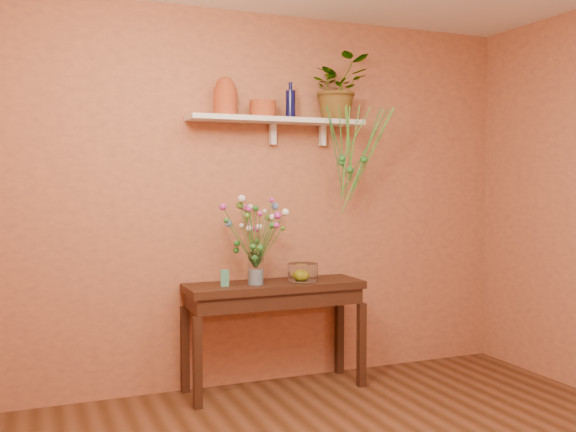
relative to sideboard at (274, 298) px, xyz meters
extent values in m
cube|color=#C57445|center=(0.01, 0.22, 0.69)|extent=(4.00, 0.04, 2.70)
cube|color=#341D11|center=(0.00, 0.00, 0.08)|extent=(1.27, 0.41, 0.05)
cube|color=#341D11|center=(0.00, 0.00, 0.00)|extent=(1.21, 0.37, 0.11)
cube|color=#341D11|center=(-0.61, -0.18, -0.35)|extent=(0.05, 0.05, 0.61)
cube|color=#341D11|center=(0.61, -0.18, -0.35)|extent=(0.05, 0.05, 0.61)
cube|color=#341D11|center=(-0.61, 0.18, -0.35)|extent=(0.05, 0.05, 0.61)
cube|color=#341D11|center=(0.61, 0.18, -0.35)|extent=(0.05, 0.05, 0.61)
cube|color=white|center=(0.06, 0.09, 1.26)|extent=(1.30, 0.24, 0.04)
cube|color=white|center=(0.06, 0.19, 1.17)|extent=(0.04, 0.05, 0.15)
cube|color=white|center=(0.46, 0.19, 1.17)|extent=(0.04, 0.05, 0.15)
cylinder|color=#B63C25|center=(-0.33, 0.10, 1.38)|extent=(0.21, 0.21, 0.19)
sphere|color=#B63C25|center=(-0.33, 0.10, 1.49)|extent=(0.13, 0.13, 0.13)
cylinder|color=#B63C25|center=(-0.05, 0.09, 1.34)|extent=(0.25, 0.25, 0.12)
cylinder|color=#0B0C37|center=(0.16, 0.08, 1.38)|extent=(0.08, 0.08, 0.20)
cylinder|color=#0B0C37|center=(0.16, 0.08, 1.51)|extent=(0.03, 0.03, 0.06)
imported|color=#287229|center=(0.55, 0.11, 1.52)|extent=(0.44, 0.38, 0.48)
cylinder|color=#287229|center=(0.47, -0.02, 1.04)|extent=(0.19, 0.10, 0.64)
cylinder|color=green|center=(0.67, -0.05, 0.98)|extent=(0.32, 0.07, 0.77)
cylinder|color=green|center=(0.75, -0.05, 1.05)|extent=(0.22, 0.27, 0.62)
cylinder|color=#287229|center=(0.47, -0.04, 1.11)|extent=(0.23, 0.12, 0.51)
cylinder|color=green|center=(0.57, -0.08, 1.03)|extent=(0.03, 0.27, 0.67)
cylinder|color=green|center=(0.62, -0.05, 1.16)|extent=(0.16, 0.19, 0.41)
cylinder|color=#287229|center=(0.67, -0.09, 1.02)|extent=(0.17, 0.17, 0.68)
cylinder|color=green|center=(0.76, -0.05, 1.05)|extent=(0.27, 0.16, 0.63)
cylinder|color=green|center=(0.53, -0.06, 1.03)|extent=(0.01, 0.12, 0.67)
cylinder|color=#287229|center=(0.50, -0.06, 1.07)|extent=(0.10, 0.12, 0.58)
cylinder|color=green|center=(0.56, -0.07, 1.11)|extent=(0.18, 0.23, 0.51)
cylinder|color=green|center=(0.57, -0.02, 1.09)|extent=(0.13, 0.14, 0.55)
cylinder|color=#287229|center=(0.70, -0.02, 1.04)|extent=(0.33, 0.15, 0.65)
sphere|color=#287229|center=(0.56, -0.07, 0.91)|extent=(0.05, 0.05, 0.05)
sphere|color=#287229|center=(0.68, -0.06, 0.99)|extent=(0.05, 0.05, 0.05)
sphere|color=#287229|center=(0.51, -0.03, 0.97)|extent=(0.05, 0.05, 0.05)
sphere|color=#287229|center=(0.51, -0.04, 0.99)|extent=(0.05, 0.05, 0.05)
cylinder|color=white|center=(-0.16, -0.04, 0.23)|extent=(0.11, 0.11, 0.23)
cylinder|color=silver|center=(-0.16, -0.04, 0.17)|extent=(0.10, 0.10, 0.11)
cylinder|color=#386B28|center=(-0.15, -0.07, 0.38)|extent=(0.01, 0.06, 0.28)
sphere|color=silver|center=(-0.15, -0.10, 0.52)|extent=(0.04, 0.04, 0.04)
cylinder|color=#386B28|center=(-0.12, -0.15, 0.38)|extent=(0.07, 0.22, 0.31)
sphere|color=#B7329E|center=(-0.08, -0.25, 0.53)|extent=(0.04, 0.04, 0.04)
cylinder|color=#386B28|center=(-0.12, -0.11, 0.38)|extent=(0.08, 0.14, 0.30)
sphere|color=#287229|center=(-0.08, -0.18, 0.53)|extent=(0.04, 0.04, 0.04)
cylinder|color=#386B28|center=(-0.09, -0.17, 0.43)|extent=(0.12, 0.26, 0.39)
sphere|color=silver|center=(-0.03, -0.29, 0.62)|extent=(0.05, 0.05, 0.05)
cylinder|color=#386B28|center=(-0.07, -0.09, 0.37)|extent=(0.16, 0.12, 0.28)
sphere|color=#5A832D|center=(0.01, -0.15, 0.50)|extent=(0.03, 0.03, 0.03)
cylinder|color=#386B28|center=(-0.09, -0.07, 0.41)|extent=(0.14, 0.07, 0.36)
sphere|color=#B7329E|center=(-0.02, -0.11, 0.59)|extent=(0.05, 0.05, 0.05)
cylinder|color=#386B28|center=(-0.10, -0.04, 0.47)|extent=(0.13, 0.01, 0.46)
sphere|color=#B7329E|center=(-0.04, -0.04, 0.70)|extent=(0.04, 0.04, 0.04)
cylinder|color=#386B28|center=(-0.09, -0.05, 0.41)|extent=(0.13, 0.02, 0.34)
sphere|color=silver|center=(-0.03, -0.05, 0.58)|extent=(0.05, 0.05, 0.05)
cylinder|color=#386B28|center=(-0.10, -0.02, 0.40)|extent=(0.12, 0.06, 0.34)
sphere|color=#5A832D|center=(-0.04, 0.01, 0.57)|extent=(0.05, 0.05, 0.05)
cylinder|color=#386B28|center=(-0.07, -0.01, 0.44)|extent=(0.17, 0.07, 0.42)
sphere|color=#5881CE|center=(0.01, 0.02, 0.65)|extent=(0.05, 0.05, 0.05)
cylinder|color=#386B28|center=(-0.10, 0.01, 0.42)|extent=(0.11, 0.10, 0.38)
sphere|color=silver|center=(-0.05, 0.06, 0.61)|extent=(0.03, 0.03, 0.03)
cylinder|color=#386B28|center=(-0.12, 0.04, 0.36)|extent=(0.07, 0.18, 0.26)
sphere|color=#B7329E|center=(-0.09, 0.13, 0.49)|extent=(0.05, 0.05, 0.05)
cylinder|color=#386B28|center=(-0.12, 0.07, 0.43)|extent=(0.08, 0.22, 0.40)
sphere|color=#287229|center=(-0.08, 0.18, 0.63)|extent=(0.04, 0.04, 0.04)
cylinder|color=#386B28|center=(-0.15, 0.02, 0.44)|extent=(0.01, 0.13, 0.41)
sphere|color=silver|center=(-0.15, 0.08, 0.65)|extent=(0.04, 0.04, 0.04)
cylinder|color=#386B28|center=(-0.16, 0.03, 0.42)|extent=(0.02, 0.15, 0.37)
sphere|color=#5A832D|center=(-0.17, 0.10, 0.60)|extent=(0.03, 0.03, 0.03)
cylinder|color=#386B28|center=(-0.18, 0.01, 0.44)|extent=(0.05, 0.12, 0.41)
sphere|color=#B7329E|center=(-0.20, 0.07, 0.64)|extent=(0.05, 0.05, 0.05)
cylinder|color=#386B28|center=(-0.17, -0.02, 0.38)|extent=(0.04, 0.05, 0.29)
sphere|color=#B7329E|center=(-0.19, 0.00, 0.52)|extent=(0.04, 0.04, 0.04)
cylinder|color=#386B28|center=(-0.19, 0.00, 0.38)|extent=(0.08, 0.09, 0.29)
sphere|color=silver|center=(-0.23, 0.04, 0.52)|extent=(0.04, 0.04, 0.04)
cylinder|color=#386B28|center=(-0.21, -0.03, 0.45)|extent=(0.11, 0.04, 0.43)
sphere|color=#5A832D|center=(-0.26, -0.01, 0.66)|extent=(0.05, 0.05, 0.05)
cylinder|color=#386B28|center=(-0.24, -0.02, 0.39)|extent=(0.18, 0.06, 0.31)
sphere|color=#5881CE|center=(-0.33, 0.01, 0.54)|extent=(0.05, 0.05, 0.05)
cylinder|color=#386B28|center=(-0.21, -0.05, 0.47)|extent=(0.11, 0.02, 0.48)
sphere|color=silver|center=(-0.26, -0.06, 0.71)|extent=(0.05, 0.05, 0.05)
cylinder|color=#386B28|center=(-0.27, -0.04, 0.44)|extent=(0.24, 0.01, 0.42)
sphere|color=#B7329E|center=(-0.39, -0.04, 0.65)|extent=(0.05, 0.05, 0.05)
cylinder|color=#386B28|center=(-0.27, -0.08, 0.40)|extent=(0.24, 0.09, 0.34)
sphere|color=#287229|center=(-0.39, -0.12, 0.57)|extent=(0.04, 0.04, 0.04)
cylinder|color=#386B28|center=(-0.18, -0.06, 0.37)|extent=(0.06, 0.04, 0.27)
sphere|color=silver|center=(-0.21, -0.07, 0.50)|extent=(0.05, 0.05, 0.05)
cylinder|color=#386B28|center=(-0.20, -0.08, 0.41)|extent=(0.09, 0.08, 0.36)
sphere|color=#5A832D|center=(-0.24, -0.11, 0.59)|extent=(0.04, 0.04, 0.04)
cylinder|color=#386B28|center=(-0.21, -0.13, 0.44)|extent=(0.11, 0.19, 0.41)
sphere|color=#B7329E|center=(-0.27, -0.22, 0.64)|extent=(0.04, 0.04, 0.04)
cylinder|color=#386B28|center=(-0.17, -0.14, 0.42)|extent=(0.04, 0.20, 0.38)
sphere|color=#B7329E|center=(-0.19, -0.24, 0.61)|extent=(0.03, 0.03, 0.03)
sphere|color=#287229|center=(-0.19, -0.11, 0.30)|extent=(0.04, 0.04, 0.04)
sphere|color=#287229|center=(-0.26, 0.06, 0.34)|extent=(0.04, 0.04, 0.04)
sphere|color=#287229|center=(-0.20, -0.11, 0.38)|extent=(0.04, 0.04, 0.04)
sphere|color=#287229|center=(-0.11, 0.07, 0.40)|extent=(0.04, 0.04, 0.04)
sphere|color=#287229|center=(-0.18, -0.19, 0.38)|extent=(0.04, 0.04, 0.04)
sphere|color=#287229|center=(-0.27, 0.03, 0.39)|extent=(0.04, 0.04, 0.04)
cylinder|color=white|center=(0.20, -0.04, 0.18)|extent=(0.22, 0.22, 0.13)
cylinder|color=white|center=(0.20, -0.04, 0.12)|extent=(0.21, 0.21, 0.01)
sphere|color=yellow|center=(0.20, -0.03, 0.16)|extent=(0.08, 0.08, 0.08)
cube|color=#326F7C|center=(-0.37, -0.03, 0.17)|extent=(0.06, 0.05, 0.11)
camera|label=1|loc=(-1.63, -4.23, 0.82)|focal=40.20mm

